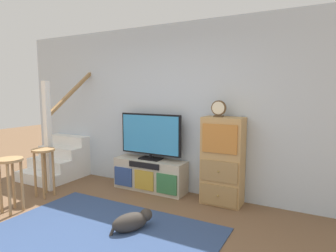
{
  "coord_description": "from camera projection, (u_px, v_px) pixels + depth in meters",
  "views": [
    {
      "loc": [
        2.14,
        -1.71,
        1.64
      ],
      "look_at": [
        0.15,
        1.98,
        1.12
      ],
      "focal_mm": 30.54,
      "sensor_mm": 36.0,
      "label": 1
    }
  ],
  "objects": [
    {
      "name": "staircase",
      "position": [
        67.0,
        156.0,
        5.63
      ],
      "size": [
        1.0,
        1.36,
        2.2
      ],
      "color": "white",
      "rests_on": "ground_plane"
    },
    {
      "name": "bar_stool_far",
      "position": [
        44.0,
        161.0,
        4.42
      ],
      "size": [
        0.34,
        0.34,
        0.75
      ],
      "color": "#A37A4C",
      "rests_on": "ground_plane"
    },
    {
      "name": "back_wall",
      "position": [
        174.0,
        109.0,
        4.69
      ],
      "size": [
        6.4,
        0.12,
        2.7
      ],
      "primitive_type": "cube",
      "color": "silver",
      "rests_on": "ground_plane"
    },
    {
      "name": "dog",
      "position": [
        132.0,
        221.0,
        3.36
      ],
      "size": [
        0.4,
        0.49,
        0.23
      ],
      "color": "#332D28",
      "rests_on": "ground_plane"
    },
    {
      "name": "media_console",
      "position": [
        150.0,
        175.0,
        4.73
      ],
      "size": [
        1.24,
        0.38,
        0.52
      ],
      "color": "#BCB29E",
      "rests_on": "ground_plane"
    },
    {
      "name": "area_rug",
      "position": [
        98.0,
        236.0,
        3.23
      ],
      "size": [
        2.6,
        1.8,
        0.01
      ],
      "primitive_type": "cube",
      "color": "navy",
      "rests_on": "ground_plane"
    },
    {
      "name": "desk_clock",
      "position": [
        219.0,
        109.0,
        4.04
      ],
      "size": [
        0.21,
        0.08,
        0.24
      ],
      "color": "#4C3823",
      "rests_on": "side_cabinet"
    },
    {
      "name": "television",
      "position": [
        150.0,
        135.0,
        4.67
      ],
      "size": [
        1.1,
        0.22,
        0.75
      ],
      "color": "black",
      "rests_on": "media_console"
    },
    {
      "name": "bar_stool_near",
      "position": [
        10.0,
        173.0,
        3.83
      ],
      "size": [
        0.34,
        0.34,
        0.74
      ],
      "color": "#A37A4C",
      "rests_on": "ground_plane"
    },
    {
      "name": "side_cabinet",
      "position": [
        223.0,
        161.0,
        4.12
      ],
      "size": [
        0.58,
        0.38,
        1.27
      ],
      "color": "tan",
      "rests_on": "ground_plane"
    }
  ]
}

